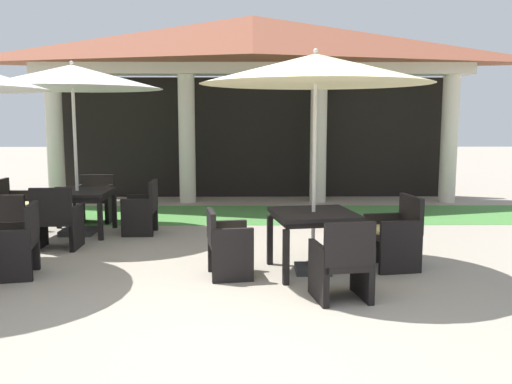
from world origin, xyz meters
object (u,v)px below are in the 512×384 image
Objects in this scene: patio_chair_mid_left_west at (227,244)px; terracotta_urn at (329,220)px; patio_umbrella_mid_left at (316,70)px; patio_chair_mid_right_east at (142,210)px; patio_chair_mid_left_east at (395,235)px; patio_chair_near_foreground_east at (16,243)px; patio_table_mid_left at (313,220)px; patio_umbrella_mid_right at (72,78)px; patio_chair_mid_left_south at (342,264)px; patio_table_mid_right at (77,196)px; patio_chair_mid_right_south at (57,221)px; patio_chair_mid_right_north at (95,199)px; patio_chair_mid_right_west at (14,208)px.

terracotta_urn is at bearing 139.46° from patio_chair_mid_left_west.
patio_umbrella_mid_left is 3.14× the size of patio_chair_mid_right_east.
patio_chair_near_foreground_east is at bearing 84.30° from patio_chair_mid_left_east.
patio_chair_mid_right_east is at bearing 138.00° from patio_table_mid_left.
patio_chair_mid_left_east is 1.05× the size of patio_chair_mid_right_east.
patio_chair_mid_right_east is at bearing 0.84° from patio_umbrella_mid_right.
patio_chair_mid_left_east is 1.14× the size of patio_chair_mid_left_west.
patio_chair_mid_left_west is 0.93× the size of patio_chair_mid_left_south.
patio_chair_mid_left_east is 0.88× the size of patio_table_mid_right.
patio_umbrella_mid_right is 2.34m from patio_chair_mid_right_south.
patio_chair_mid_right_south reaches higher than patio_chair_mid_left_west.
patio_chair_mid_right_south is at bearing 138.82° from patio_chair_mid_left_south.
patio_chair_near_foreground_east is 1.08× the size of patio_chair_mid_left_west.
patio_chair_mid_left_east is 5.10m from patio_table_mid_right.
patio_umbrella_mid_right is at bearing -143.91° from patio_chair_mid_left_west.
patio_chair_mid_right_west is (-1.02, -1.05, 0.01)m from patio_chair_mid_right_north.
patio_chair_mid_right_south is at bearing -89.16° from patio_table_mid_right.
patio_chair_mid_left_east is 1.02× the size of patio_chair_mid_right_west.
patio_umbrella_mid_right reaches higher than patio_table_mid_left.
patio_chair_mid_right_south is 1.47m from patio_chair_mid_right_west.
patio_umbrella_mid_right is at bearing 147.60° from patio_table_mid_left.
patio_chair_near_foreground_east is at bearing -89.75° from patio_umbrella_mid_right.
terracotta_urn is (-0.49, 2.35, -0.25)m from patio_chair_mid_left_east.
patio_umbrella_mid_left is 3.17× the size of patio_chair_mid_left_south.
patio_chair_mid_left_west is 0.95× the size of patio_chair_mid_right_north.
patio_umbrella_mid_left reaches higher than patio_chair_mid_right_north.
patio_chair_mid_right_east is (2.08, 0.03, -0.03)m from patio_chair_mid_right_west.
patio_chair_mid_right_south reaches higher than patio_table_mid_left.
patio_chair_mid_right_west reaches higher than patio_table_mid_right.
patio_chair_mid_left_east is at bearing -97.21° from patio_chair_near_foreground_east.
patio_chair_near_foreground_east is 2.44m from patio_table_mid_right.
patio_table_mid_right reaches higher than terracotta_urn.
patio_chair_mid_right_east is (1.04, 0.02, -0.22)m from patio_table_mid_right.
terracotta_urn is (5.19, 0.27, -0.25)m from patio_chair_mid_right_west.
patio_chair_mid_right_west is 2.12× the size of terracotta_urn.
patio_chair_mid_left_south is 4.40m from patio_chair_mid_right_south.
terracotta_urn is at bearing 168.50° from patio_chair_mid_right_north.
patio_chair_mid_right_north is 1.47m from patio_chair_mid_right_east.
patio_umbrella_mid_right is 3.35× the size of patio_chair_mid_right_north.
patio_chair_near_foreground_east reaches higher than patio_table_mid_left.
patio_chair_mid_left_south reaches higher than patio_chair_mid_right_north.
terracotta_urn is at bearing 74.12° from patio_chair_mid_left_south.
patio_umbrella_mid_right reaches higher than patio_chair_near_foreground_east.
patio_chair_mid_right_east reaches higher than patio_chair_mid_left_south.
terracotta_urn is at bearing 92.12° from patio_chair_mid_right_west.
patio_chair_near_foreground_east reaches higher than patio_chair_mid_left_south.
patio_chair_mid_left_south is 0.99× the size of patio_chair_mid_right_east.
patio_chair_mid_right_east reaches higher than patio_table_mid_right.
patio_umbrella_mid_left is at bearing -102.53° from terracotta_urn.
patio_chair_mid_left_west is at bearing 90.00° from patio_chair_mid_left_east.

